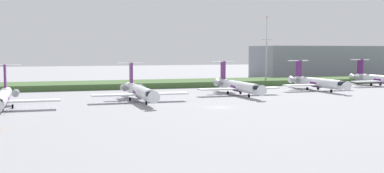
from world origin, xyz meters
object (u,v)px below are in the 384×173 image
antenna_mast (266,55)px  regional_jet_fifth (316,82)px  regional_jet_second (2,98)px  regional_jet_third (139,91)px  regional_jet_sixth (380,79)px  regional_jet_fourth (237,86)px

antenna_mast → regional_jet_fifth: bearing=-91.5°
regional_jet_second → regional_jet_third: bearing=14.1°
regional_jet_second → regional_jet_sixth: same height
regional_jet_third → antenna_mast: (58.26, 50.03, 7.70)m
regional_jet_second → antenna_mast: (88.18, 57.55, 7.70)m
regional_jet_fifth → antenna_mast: bearing=88.5°
regional_jet_fourth → regional_jet_sixth: bearing=13.7°
regional_jet_third → regional_jet_fifth: size_ratio=1.00×
regional_jet_second → regional_jet_fourth: 60.85m
regional_jet_second → regional_jet_fourth: bearing=15.3°
regional_jet_third → regional_jet_sixth: same height
regional_jet_fifth → regional_jet_second: bearing=-165.8°
regional_jet_second → regional_jet_sixth: size_ratio=1.00×
regional_jet_fifth → regional_jet_sixth: 30.83m
regional_jet_sixth → regional_jet_third: bearing=-165.4°
regional_jet_fourth → antenna_mast: size_ratio=1.25×
regional_jet_sixth → antenna_mast: size_ratio=1.25×
regional_jet_second → regional_jet_sixth: bearing=14.5°
regional_jet_third → antenna_mast: 77.18m
regional_jet_fifth → regional_jet_sixth: same height
regional_jet_fourth → antenna_mast: bearing=54.6°
regional_jet_second → regional_jet_fifth: size_ratio=1.00×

